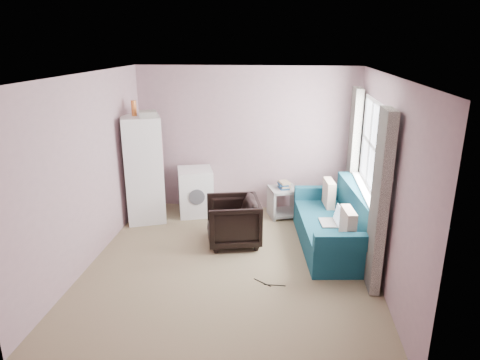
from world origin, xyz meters
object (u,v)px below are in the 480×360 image
at_px(fridge, 144,169).
at_px(sofa, 337,227).
at_px(washing_machine, 196,191).
at_px(armchair, 233,219).
at_px(side_table, 283,200).

distance_m(fridge, sofa, 3.20).
bearing_deg(fridge, washing_machine, 2.62).
bearing_deg(armchair, fridge, -127.83).
relative_size(fridge, sofa, 0.98).
xyz_separation_m(washing_machine, side_table, (1.51, 0.05, -0.13)).
height_order(side_table, sofa, sofa).
height_order(armchair, side_table, armchair).
distance_m(washing_machine, side_table, 1.52).
bearing_deg(side_table, armchair, -122.99).
xyz_separation_m(armchair, fridge, (-1.56, 0.74, 0.51)).
bearing_deg(side_table, sofa, -53.93).
height_order(armchair, washing_machine, washing_machine).
xyz_separation_m(armchair, sofa, (1.51, 0.04, -0.07)).
distance_m(armchair, fridge, 1.80).
relative_size(side_table, sofa, 0.31).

